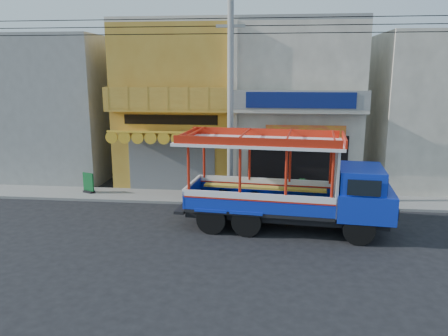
# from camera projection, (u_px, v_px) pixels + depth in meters

# --- Properties ---
(ground) EXTENTS (90.00, 90.00, 0.00)m
(ground) POSITION_uv_depth(u_px,v_px,m) (249.00, 231.00, 16.16)
(ground) COLOR black
(ground) RESTS_ON ground
(sidewalk) EXTENTS (30.00, 2.00, 0.12)m
(sidewalk) POSITION_uv_depth(u_px,v_px,m) (253.00, 199.00, 20.03)
(sidewalk) COLOR slate
(sidewalk) RESTS_ON ground
(shophouse_left) EXTENTS (6.00, 7.50, 8.24)m
(shophouse_left) POSITION_uv_depth(u_px,v_px,m) (183.00, 103.00, 23.42)
(shophouse_left) COLOR #B47F28
(shophouse_left) RESTS_ON ground
(shophouse_right) EXTENTS (6.00, 6.75, 8.24)m
(shophouse_right) POSITION_uv_depth(u_px,v_px,m) (296.00, 104.00, 22.79)
(shophouse_right) COLOR #AFA48F
(shophouse_right) RESTS_ON ground
(party_pilaster) EXTENTS (0.35, 0.30, 8.00)m
(party_pilaster) POSITION_uv_depth(u_px,v_px,m) (233.00, 111.00, 20.11)
(party_pilaster) COLOR #AFA48F
(party_pilaster) RESTS_ON ground
(filler_building_left) EXTENTS (6.00, 6.00, 7.60)m
(filler_building_left) POSITION_uv_depth(u_px,v_px,m) (59.00, 108.00, 24.25)
(filler_building_left) COLOR gray
(filler_building_left) RESTS_ON ground
(filler_building_right) EXTENTS (6.00, 6.00, 7.60)m
(filler_building_right) POSITION_uv_depth(u_px,v_px,m) (435.00, 111.00, 22.17)
(filler_building_right) COLOR #AFA48F
(filler_building_right) RESTS_ON ground
(utility_pole) EXTENTS (28.00, 0.26, 9.00)m
(utility_pole) POSITION_uv_depth(u_px,v_px,m) (234.00, 90.00, 18.36)
(utility_pole) COLOR gray
(utility_pole) RESTS_ON ground
(songthaew_truck) EXTENTS (7.93, 3.25, 3.61)m
(songthaew_truck) POSITION_uv_depth(u_px,v_px,m) (300.00, 185.00, 15.92)
(songthaew_truck) COLOR black
(songthaew_truck) RESTS_ON ground
(green_sign) EXTENTS (0.60, 0.47, 0.96)m
(green_sign) POSITION_uv_depth(u_px,v_px,m) (89.00, 184.00, 20.78)
(green_sign) COLOR black
(green_sign) RESTS_ON sidewalk
(potted_plant_a) EXTENTS (0.94, 0.99, 0.85)m
(potted_plant_a) POSITION_uv_depth(u_px,v_px,m) (276.00, 191.00, 19.54)
(potted_plant_a) COLOR #1A5C22
(potted_plant_a) RESTS_ON sidewalk
(potted_plant_b) EXTENTS (0.70, 0.65, 1.01)m
(potted_plant_b) POSITION_uv_depth(u_px,v_px,m) (303.00, 190.00, 19.36)
(potted_plant_b) COLOR #1A5C22
(potted_plant_b) RESTS_ON sidewalk
(potted_plant_c) EXTENTS (0.62, 0.62, 0.91)m
(potted_plant_c) POSITION_uv_depth(u_px,v_px,m) (332.00, 189.00, 19.80)
(potted_plant_c) COLOR #1A5C22
(potted_plant_c) RESTS_ON sidewalk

